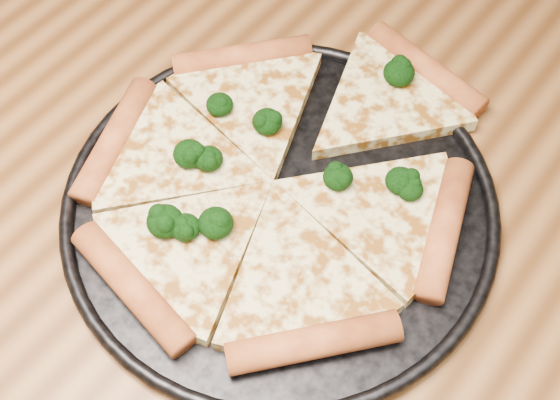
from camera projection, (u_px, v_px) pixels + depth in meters
The scene contains 4 objects.
dining_table at pixel (269, 277), 0.74m from camera, with size 1.20×0.90×0.75m.
pizza_pan at pixel (280, 205), 0.67m from camera, with size 0.39×0.39×0.02m.
pizza at pixel (280, 177), 0.68m from camera, with size 0.37×0.41×0.03m.
broccoli_florets at pixel (269, 164), 0.67m from camera, with size 0.22×0.30×0.02m.
Camera 1 is at (0.22, -0.26, 1.33)m, focal length 48.07 mm.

